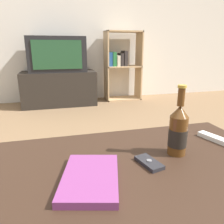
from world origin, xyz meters
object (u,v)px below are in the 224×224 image
(beer_bottle, at_px, (178,131))
(cell_phone, at_px, (149,163))
(tv_stand, at_px, (59,88))
(television, at_px, (57,54))
(table_book, at_px, (91,178))
(bookshelf, at_px, (121,64))
(remote_control, at_px, (218,140))

(beer_bottle, bearing_deg, cell_phone, -160.09)
(tv_stand, bearing_deg, television, -90.00)
(television, xyz_separation_m, table_book, (0.03, -2.71, -0.29))
(tv_stand, height_order, television, television)
(table_book, bearing_deg, tv_stand, 105.46)
(television, xyz_separation_m, beer_bottle, (0.39, -2.61, -0.21))
(tv_stand, distance_m, television, 0.49)
(table_book, bearing_deg, beer_bottle, 30.43)
(bookshelf, bearing_deg, television, -173.95)
(bookshelf, distance_m, table_book, 2.97)
(bookshelf, xyz_separation_m, beer_bottle, (-0.60, -2.71, -0.05))
(tv_stand, distance_m, table_book, 2.72)
(bookshelf, relative_size, remote_control, 5.67)
(tv_stand, bearing_deg, beer_bottle, -81.56)
(cell_phone, bearing_deg, remote_control, 1.56)
(television, height_order, bookshelf, bookshelf)
(table_book, bearing_deg, television, 105.46)
(table_book, bearing_deg, bookshelf, 86.09)
(beer_bottle, bearing_deg, bookshelf, 77.59)
(cell_phone, height_order, remote_control, remote_control)
(bookshelf, bearing_deg, tv_stand, -174.17)
(bookshelf, height_order, remote_control, bookshelf)
(beer_bottle, bearing_deg, remote_control, 12.44)
(television, bearing_deg, tv_stand, 90.00)
(bookshelf, xyz_separation_m, table_book, (-0.96, -2.81, -0.13))
(remote_control, distance_m, table_book, 0.62)
(beer_bottle, distance_m, table_book, 0.38)
(tv_stand, distance_m, bookshelf, 1.04)
(television, height_order, cell_phone, television)
(beer_bottle, bearing_deg, table_book, -164.46)
(beer_bottle, relative_size, table_book, 0.93)
(table_book, bearing_deg, cell_phone, 27.58)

